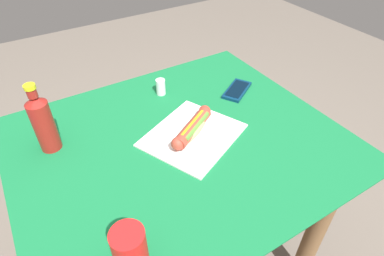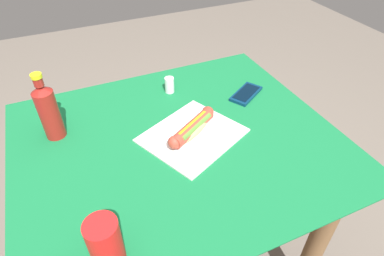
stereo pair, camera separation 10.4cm
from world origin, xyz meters
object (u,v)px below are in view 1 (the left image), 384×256
Objects in this scene: hot_dog at (192,127)px; salt_shaker at (161,87)px; soda_bottle at (43,122)px; drinking_cup at (130,252)px; cell_phone at (237,90)px.

salt_shaker reaches higher than hot_dog.
soda_bottle is (0.41, -0.18, 0.07)m from hot_dog.
drinking_cup is (-0.06, 0.50, -0.03)m from soda_bottle.
salt_shaker is (0.26, -0.14, 0.02)m from cell_phone.
drinking_cup reaches higher than cell_phone.
cell_phone is (-0.29, -0.13, -0.03)m from hot_dog.
drinking_cup is at bearing 42.48° from hot_dog.
cell_phone is 0.70m from soda_bottle.
salt_shaker reaches higher than cell_phone.
soda_bottle reaches higher than salt_shaker.
salt_shaker is at bearing -28.45° from cell_phone.
drinking_cup is 0.70m from salt_shaker.
cell_phone is 0.78m from drinking_cup.
soda_bottle reaches higher than drinking_cup.
hot_dog reaches higher than cell_phone.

